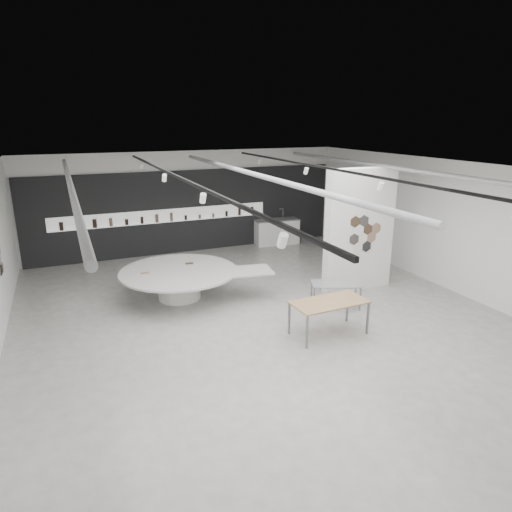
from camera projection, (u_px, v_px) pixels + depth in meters
name	position (u px, v px, depth m)	size (l,w,h in m)	color
room	(261.00, 242.00, 11.00)	(12.02, 14.02, 3.82)	#AAA6A0
back_wall_display	(187.00, 212.00, 17.27)	(11.80, 0.27, 3.10)	black
partition_column	(359.00, 230.00, 13.31)	(2.20, 0.38, 3.60)	white
display_island	(181.00, 280.00, 12.90)	(4.42, 3.76, 0.84)	white
sample_table_wood	(329.00, 304.00, 10.66)	(1.81, 0.96, 0.83)	#A47C55
sample_table_stone	(336.00, 285.00, 12.29)	(1.45, 1.11, 0.67)	gray
kitchen_counter	(277.00, 232.00, 18.56)	(1.85, 0.83, 1.42)	white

